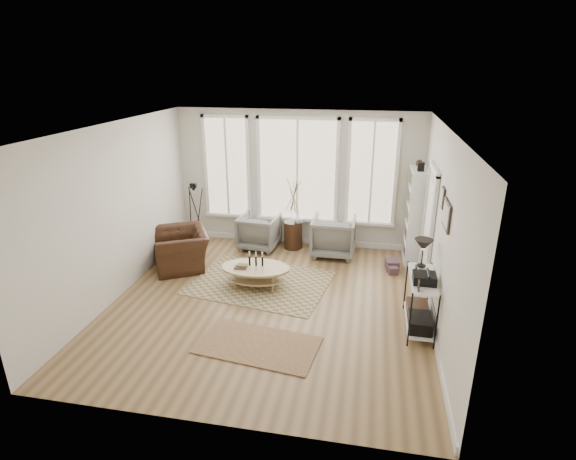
% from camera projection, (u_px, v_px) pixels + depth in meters
% --- Properties ---
extents(room, '(5.50, 5.54, 2.90)m').
position_uv_depth(room, '(270.00, 222.00, 7.06)').
color(room, olive).
rests_on(room, ground).
extents(bay_window, '(4.14, 0.12, 2.24)m').
position_uv_depth(bay_window, '(297.00, 172.00, 9.47)').
color(bay_window, '#D0B089').
rests_on(bay_window, ground).
extents(door, '(0.09, 1.06, 2.22)m').
position_uv_depth(door, '(428.00, 227.00, 7.75)').
color(door, silver).
rests_on(door, ground).
extents(bookcase, '(0.31, 0.85, 2.06)m').
position_uv_depth(bookcase, '(415.00, 216.00, 8.82)').
color(bookcase, white).
rests_on(bookcase, ground).
extents(low_shelf, '(0.38, 1.08, 1.30)m').
position_uv_depth(low_shelf, '(421.00, 297.00, 6.67)').
color(low_shelf, white).
rests_on(low_shelf, ground).
extents(wall_art, '(0.04, 0.88, 0.44)m').
position_uv_depth(wall_art, '(446.00, 210.00, 6.18)').
color(wall_art, black).
rests_on(wall_art, ground).
extents(rug_main, '(2.65, 2.15, 0.01)m').
position_uv_depth(rug_main, '(261.00, 282.00, 8.22)').
color(rug_main, brown).
rests_on(rug_main, ground).
extents(rug_runner, '(1.80, 1.15, 0.01)m').
position_uv_depth(rug_runner, '(258.00, 345.00, 6.39)').
color(rug_runner, brown).
rests_on(rug_runner, ground).
extents(coffee_table, '(1.26, 0.83, 0.56)m').
position_uv_depth(coffee_table, '(255.00, 271.00, 7.99)').
color(coffee_table, tan).
rests_on(coffee_table, ground).
extents(armchair_left, '(0.87, 0.89, 0.74)m').
position_uv_depth(armchair_left, '(259.00, 232.00, 9.65)').
color(armchair_left, slate).
rests_on(armchair_left, ground).
extents(armchair_right, '(0.88, 0.91, 0.82)m').
position_uv_depth(armchair_right, '(333.00, 236.00, 9.30)').
color(armchair_right, slate).
rests_on(armchair_right, ground).
extents(side_table, '(0.40, 0.40, 1.67)m').
position_uv_depth(side_table, '(293.00, 212.00, 9.50)').
color(side_table, '#371F13').
rests_on(side_table, ground).
extents(vase, '(0.26, 0.26, 0.23)m').
position_uv_depth(vase, '(298.00, 218.00, 9.46)').
color(vase, silver).
rests_on(vase, side_table).
extents(accent_chair, '(1.47, 1.42, 0.73)m').
position_uv_depth(accent_chair, '(181.00, 249.00, 8.77)').
color(accent_chair, '#371F13').
rests_on(accent_chair, ground).
extents(tripod_camera, '(0.48, 0.48, 1.37)m').
position_uv_depth(tripod_camera, '(196.00, 216.00, 9.81)').
color(tripod_camera, black).
rests_on(tripod_camera, ground).
extents(book_stack_near, '(0.29, 0.34, 0.19)m').
position_uv_depth(book_stack_near, '(392.00, 264.00, 8.74)').
color(book_stack_near, maroon).
rests_on(book_stack_near, ground).
extents(book_stack_far, '(0.23, 0.26, 0.14)m').
position_uv_depth(book_stack_far, '(392.00, 270.00, 8.57)').
color(book_stack_far, maroon).
rests_on(book_stack_far, ground).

